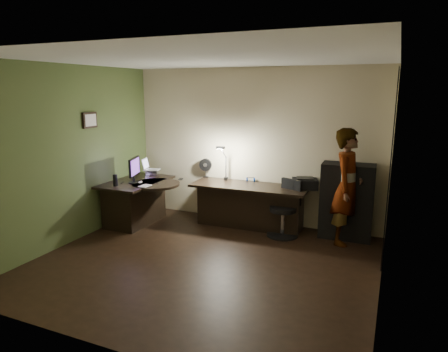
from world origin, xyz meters
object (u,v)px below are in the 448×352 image
at_px(desk_left, 137,202).
at_px(person, 347,187).
at_px(cabinet, 347,201).
at_px(desk_right, 249,206).
at_px(monitor, 134,174).
at_px(office_chair, 283,209).

relative_size(desk_left, person, 0.75).
relative_size(cabinet, person, 0.68).
relative_size(desk_right, person, 1.11).
bearing_deg(desk_right, person, -4.18).
bearing_deg(person, desk_left, 107.40).
relative_size(desk_right, cabinet, 1.64).
bearing_deg(cabinet, monitor, -167.62).
relative_size(desk_left, desk_right, 0.67).
bearing_deg(desk_left, desk_right, 16.78).
relative_size(desk_right, office_chair, 2.17).
bearing_deg(desk_right, monitor, -160.02).
bearing_deg(cabinet, desk_right, -176.46).
relative_size(monitor, office_chair, 0.52).
bearing_deg(desk_right, office_chair, -17.03).
relative_size(monitor, person, 0.27).
distance_m(cabinet, office_chair, 1.00).
bearing_deg(office_chair, person, 27.78).
relative_size(cabinet, office_chair, 1.32).
distance_m(desk_left, desk_right, 1.97).
distance_m(desk_right, cabinet, 1.61).
height_order(cabinet, person, person).
relative_size(desk_right, monitor, 4.16).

